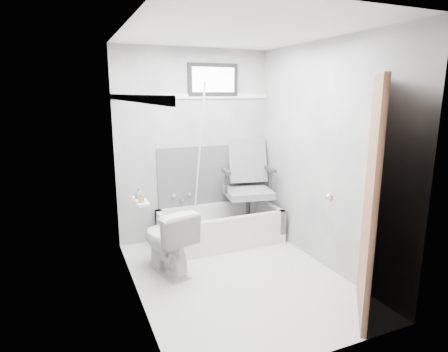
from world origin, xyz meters
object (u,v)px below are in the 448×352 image
bathtub (220,226)px  toilet (168,240)px  door (425,208)px  soap_bottle_b (138,193)px  soap_bottle_a (141,196)px  office_chair (248,186)px

bathtub → toilet: toilet is taller
door → soap_bottle_b: bearing=143.2°
bathtub → toilet: size_ratio=2.09×
toilet → soap_bottle_b: (-0.32, -0.25, 0.61)m
bathtub → soap_bottle_a: 1.64m
office_chair → door: 2.28m
office_chair → soap_bottle_b: 1.75m
bathtub → soap_bottle_b: bearing=-145.7°
bathtub → soap_bottle_a: (-1.14, -0.91, 0.76)m
office_chair → toilet: office_chair is taller
toilet → door: door is taller
bathtub → soap_bottle_b: (-1.14, -0.77, 0.75)m
bathtub → soap_bottle_a: size_ratio=14.60×
toilet → bathtub: bearing=-161.3°
bathtub → toilet: bearing=-147.2°
toilet → soap_bottle_b: bearing=23.8°
soap_bottle_a → soap_bottle_b: bearing=90.0°
toilet → soap_bottle_a: bearing=36.5°
soap_bottle_b → door: bearing=-36.8°
door → soap_bottle_a: (-1.92, 1.30, -0.03)m
bathtub → door: size_ratio=0.75×
office_chair → soap_bottle_b: bearing=-142.0°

